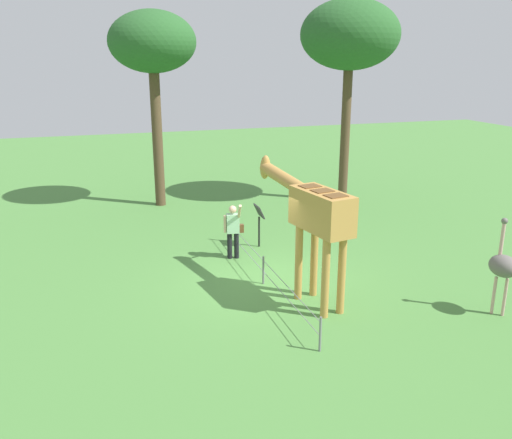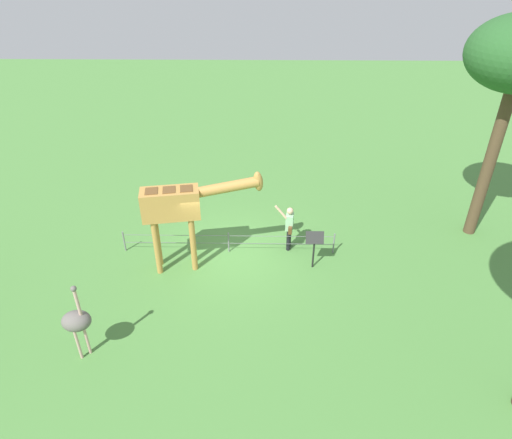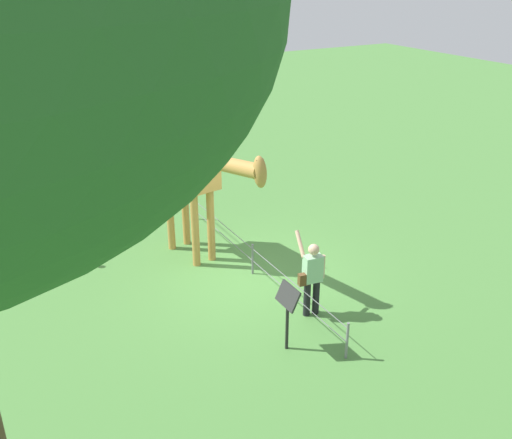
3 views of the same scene
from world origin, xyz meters
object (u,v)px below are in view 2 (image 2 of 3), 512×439
object	(u,v)px
visitor	(289,226)
ostrich	(77,321)
info_sign	(314,242)
giraffe	(181,207)

from	to	relation	value
visitor	ostrich	size ratio (longest dim) A/B	0.77
ostrich	info_sign	xyz separation A→B (m)	(6.02, 3.71, -0.23)
giraffe	ostrich	size ratio (longest dim) A/B	1.63
giraffe	visitor	bearing A→B (deg)	16.97
giraffe	ostrich	world-z (taller)	giraffe
ostrich	info_sign	size ratio (longest dim) A/B	1.70
info_sign	visitor	bearing A→B (deg)	125.66
ostrich	info_sign	bearing A→B (deg)	31.63
info_sign	giraffe	bearing A→B (deg)	179.85
giraffe	visitor	distance (m)	3.69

